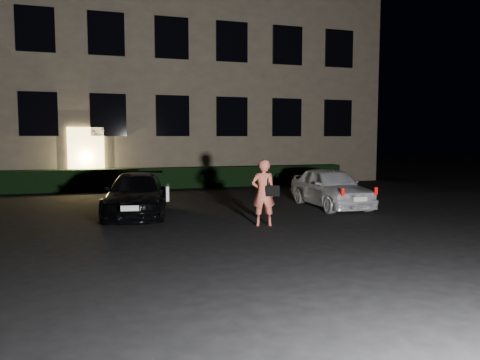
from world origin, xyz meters
name	(u,v)px	position (x,y,z in m)	size (l,w,h in m)	color
ground	(264,240)	(0.00, 0.00, 0.00)	(80.00, 80.00, 0.00)	black
building	(158,59)	(0.00, 14.99, 6.00)	(20.00, 8.11, 12.00)	#706150
hedge	(175,178)	(0.00, 10.50, 0.42)	(15.00, 0.70, 0.85)	black
sedan	(137,195)	(-2.17, 3.96, 0.56)	(2.17, 4.04, 1.11)	black
hatch	(331,187)	(3.54, 3.73, 0.60)	(1.51, 3.55, 1.20)	silver
man	(264,193)	(0.55, 1.51, 0.79)	(0.66, 0.48, 1.57)	#DD6551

